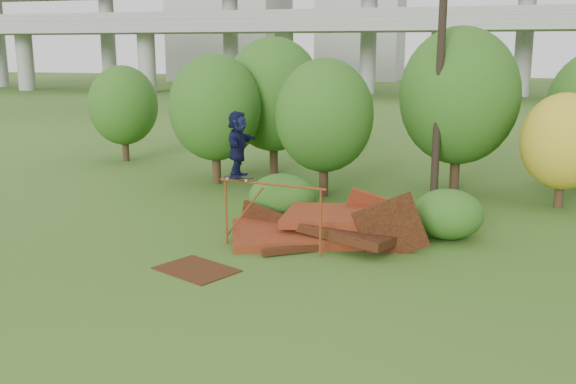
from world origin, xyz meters
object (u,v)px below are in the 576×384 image
(flat_plate, at_px, (196,269))
(skater, at_px, (238,144))
(scrap_pile, at_px, (320,229))
(utility_pole, at_px, (441,42))

(flat_plate, bearing_deg, skater, 82.18)
(scrap_pile, height_order, skater, skater)
(scrap_pile, relative_size, skater, 3.29)
(flat_plate, relative_size, utility_pole, 0.17)
(scrap_pile, distance_m, utility_pole, 8.53)
(scrap_pile, relative_size, flat_plate, 3.13)
(skater, distance_m, utility_pole, 9.04)
(scrap_pile, xyz_separation_m, utility_pole, (2.76, 6.15, 5.22))
(scrap_pile, xyz_separation_m, flat_plate, (-2.38, -3.21, -0.34))
(skater, relative_size, utility_pole, 0.16)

